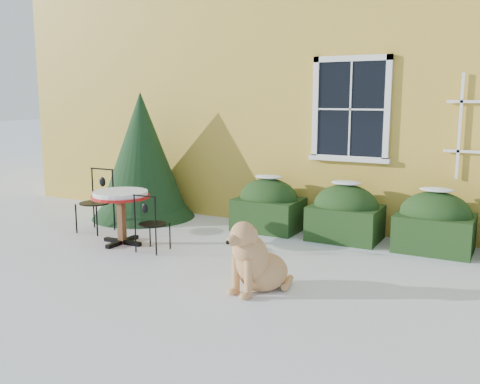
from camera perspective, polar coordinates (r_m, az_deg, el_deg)
The scene contains 8 objects.
ground at distance 6.58m, azimuth -4.17°, elevation -9.09°, with size 80.00×80.00×0.00m, color white.
house at distance 12.74m, azimuth 13.30°, elevation 14.56°, with size 12.40×8.40×6.40m.
hedge_row at distance 8.17m, azimuth 15.55°, elevation -2.72°, with size 4.95×0.80×0.91m.
evergreen_shrub at distance 9.80m, azimuth -10.37°, elevation 2.57°, with size 1.86×1.86×2.26m.
bistro_table at distance 8.07m, azimuth -12.60°, elevation -0.84°, with size 0.86×0.86×0.80m.
patio_chair_near at distance 7.63m, azimuth -9.47°, elevation -3.26°, with size 0.40×0.40×0.83m.
patio_chair_far at distance 8.97m, azimuth -15.07°, elevation -0.88°, with size 0.49×0.49×1.02m.
dog at distance 6.02m, azimuth 1.63°, elevation -7.46°, with size 0.70×0.91×0.86m.
Camera 1 is at (3.35, -5.24, 2.15)m, focal length 40.00 mm.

